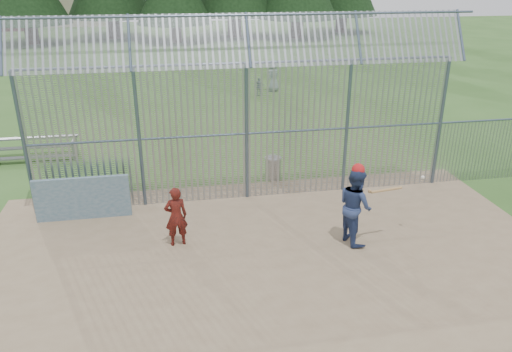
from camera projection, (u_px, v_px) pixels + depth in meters
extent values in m
plane|color=#2D511E|center=(271.00, 258.00, 11.82)|extent=(120.00, 120.00, 0.00)
cube|color=#756047|center=(275.00, 269.00, 11.36)|extent=(14.00, 10.00, 0.02)
cube|color=#38566B|center=(83.00, 198.00, 13.46)|extent=(2.50, 0.12, 1.20)
imported|color=navy|center=(355.00, 206.00, 12.19)|extent=(0.90, 1.06, 1.94)
imported|color=maroon|center=(176.00, 216.00, 12.11)|extent=(0.60, 0.44, 1.53)
imported|color=slate|center=(273.00, 76.00, 27.77)|extent=(0.99, 0.97, 1.71)
imported|color=slate|center=(259.00, 87.00, 26.86)|extent=(0.62, 0.35, 0.99)
sphere|color=red|center=(358.00, 170.00, 11.83)|extent=(0.31, 0.31, 0.31)
cylinder|color=#AA7F4C|center=(386.00, 190.00, 12.00)|extent=(0.85, 0.19, 0.07)
sphere|color=#AA7F4C|center=(370.00, 191.00, 11.93)|extent=(0.09, 0.09, 0.09)
sphere|color=white|center=(423.00, 177.00, 12.31)|extent=(0.09, 0.09, 0.09)
cylinder|color=gray|center=(273.00, 169.00, 16.19)|extent=(0.52, 0.52, 0.70)
cylinder|color=#9EA0A5|center=(273.00, 158.00, 16.05)|extent=(0.56, 0.56, 0.05)
sphere|color=#9EA0A5|center=(273.00, 157.00, 16.03)|extent=(0.10, 0.10, 0.10)
cube|color=gray|center=(33.00, 157.00, 17.61)|extent=(3.00, 0.25, 0.05)
cube|color=slate|center=(34.00, 147.00, 17.83)|extent=(3.00, 0.25, 0.05)
cube|color=slate|center=(35.00, 138.00, 18.06)|extent=(3.00, 0.25, 0.05)
cube|color=slate|center=(75.00, 148.00, 18.10)|extent=(0.06, 0.90, 0.70)
cylinder|color=#47566B|center=(24.00, 146.00, 13.25)|extent=(0.10, 0.10, 4.00)
cylinder|color=#47566B|center=(139.00, 139.00, 13.74)|extent=(0.10, 0.10, 4.00)
cylinder|color=#47566B|center=(247.00, 134.00, 14.24)|extent=(0.10, 0.10, 4.00)
cylinder|color=#47566B|center=(347.00, 128.00, 14.73)|extent=(0.10, 0.10, 4.00)
cylinder|color=#47566B|center=(440.00, 123.00, 15.22)|extent=(0.10, 0.10, 4.00)
cylinder|color=#47566B|center=(246.00, 63.00, 13.47)|extent=(12.00, 0.07, 0.07)
cylinder|color=#47566B|center=(247.00, 134.00, 14.24)|extent=(12.00, 0.06, 0.06)
cube|color=gray|center=(247.00, 134.00, 14.24)|extent=(12.00, 0.02, 4.00)
cube|color=gray|center=(248.00, 40.00, 12.88)|extent=(12.00, 0.77, 1.31)
cylinder|color=#47566B|center=(436.00, 154.00, 15.60)|extent=(0.08, 0.08, 2.00)
cylinder|color=#332319|center=(30.00, 27.00, 45.30)|extent=(1.19, 1.19, 3.06)
cylinder|color=#332319|center=(112.00, 20.00, 49.11)|extent=(1.33, 1.33, 3.42)
cylinder|color=#332319|center=(175.00, 26.00, 46.56)|extent=(1.12, 1.12, 2.88)
cylinder|color=#332319|center=(234.00, 18.00, 50.13)|extent=(1.40, 1.40, 3.60)
cylinder|color=#332319|center=(297.00, 21.00, 49.37)|extent=(1.26, 1.26, 3.24)
cylinder|color=#332319|center=(341.00, 18.00, 54.02)|extent=(1.19, 1.19, 3.06)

